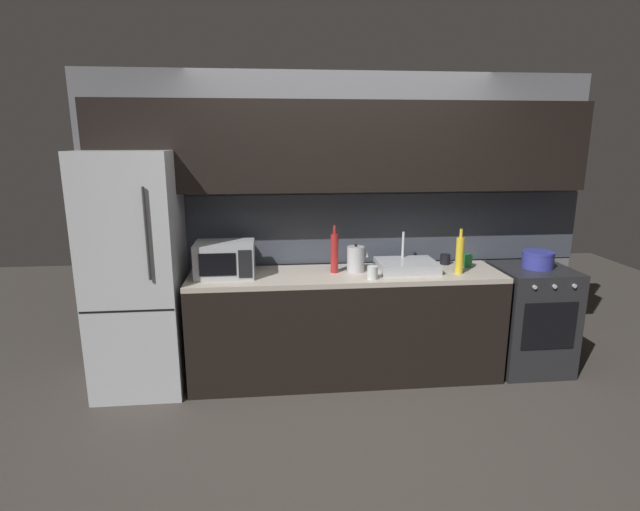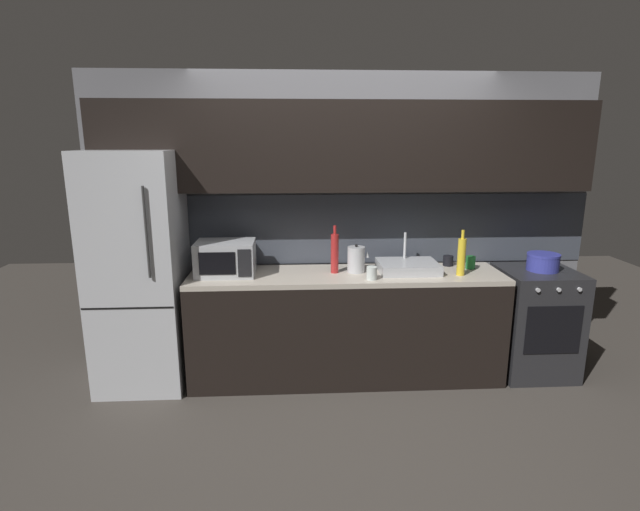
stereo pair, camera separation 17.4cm
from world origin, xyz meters
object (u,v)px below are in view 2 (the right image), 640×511
(microwave, at_px, (226,258))
(kettle, at_px, (356,259))
(wine_bottle_red, at_px, (335,253))
(mug_green, at_px, (470,262))
(wine_bottle_yellow, at_px, (461,256))
(mug_dark, at_px, (448,261))
(refrigerator, at_px, (139,272))
(oven_range, at_px, (534,322))
(mug_clear, at_px, (372,273))
(cooking_pot, at_px, (543,262))

(microwave, height_order, kettle, microwave)
(wine_bottle_red, distance_m, mug_green, 1.15)
(wine_bottle_yellow, xyz_separation_m, mug_dark, (-0.01, 0.30, -0.11))
(refrigerator, relative_size, oven_range, 2.09)
(wine_bottle_red, relative_size, mug_clear, 3.79)
(wine_bottle_red, distance_m, mug_dark, 1.01)
(mug_dark, relative_size, mug_clear, 0.85)
(mug_clear, xyz_separation_m, cooking_pot, (1.45, 0.19, 0.02))
(mug_dark, relative_size, mug_green, 0.82)
(oven_range, bearing_deg, microwave, 179.56)
(kettle, bearing_deg, refrigerator, -178.77)
(microwave, xyz_separation_m, wine_bottle_yellow, (1.87, -0.12, 0.02))
(oven_range, xyz_separation_m, cooking_pot, (0.02, 0.00, 0.52))
(cooking_pot, bearing_deg, microwave, 179.60)
(microwave, height_order, mug_clear, microwave)
(microwave, relative_size, mug_dark, 5.27)
(microwave, distance_m, mug_green, 2.02)
(wine_bottle_red, bearing_deg, mug_dark, 9.76)
(refrigerator, distance_m, cooking_pot, 3.28)
(wine_bottle_yellow, height_order, cooking_pot, wine_bottle_yellow)
(wine_bottle_yellow, height_order, mug_clear, wine_bottle_yellow)
(kettle, bearing_deg, wine_bottle_yellow, -9.61)
(oven_range, bearing_deg, refrigerator, 179.98)
(oven_range, relative_size, wine_bottle_yellow, 2.47)
(oven_range, relative_size, mug_green, 8.47)
(mug_dark, distance_m, cooking_pot, 0.76)
(mug_dark, bearing_deg, kettle, -168.93)
(kettle, distance_m, cooking_pot, 1.55)
(kettle, height_order, wine_bottle_yellow, wine_bottle_yellow)
(oven_range, bearing_deg, mug_clear, -172.47)
(oven_range, height_order, wine_bottle_red, wine_bottle_red)
(microwave, height_order, cooking_pot, microwave)
(kettle, relative_size, cooking_pot, 0.90)
(wine_bottle_yellow, height_order, mug_dark, wine_bottle_yellow)
(refrigerator, height_order, kettle, refrigerator)
(mug_clear, distance_m, cooking_pot, 1.47)
(mug_green, bearing_deg, oven_range, -9.16)
(wine_bottle_red, bearing_deg, wine_bottle_yellow, -7.30)
(oven_range, distance_m, microwave, 2.64)
(oven_range, bearing_deg, mug_dark, 164.51)
(refrigerator, height_order, mug_green, refrigerator)
(mug_clear, bearing_deg, wine_bottle_red, 141.12)
(microwave, xyz_separation_m, mug_green, (2.02, 0.07, -0.08))
(refrigerator, relative_size, cooking_pot, 7.25)
(oven_range, height_order, mug_dark, mug_dark)
(refrigerator, relative_size, microwave, 4.09)
(microwave, relative_size, mug_green, 4.33)
(mug_green, bearing_deg, mug_dark, 145.37)
(refrigerator, height_order, microwave, refrigerator)
(wine_bottle_yellow, distance_m, mug_green, 0.26)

